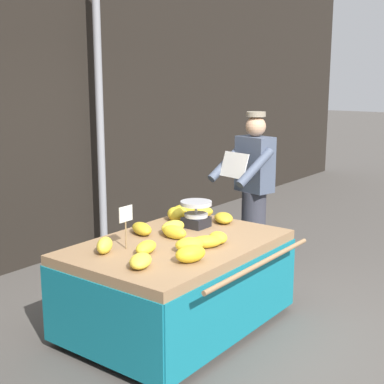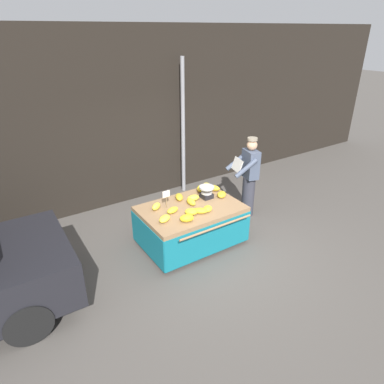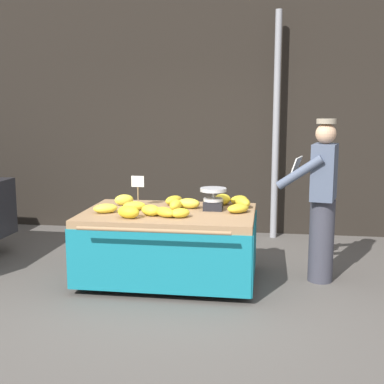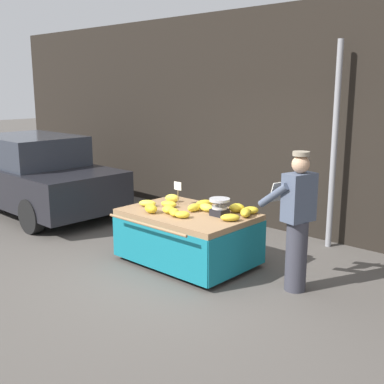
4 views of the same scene
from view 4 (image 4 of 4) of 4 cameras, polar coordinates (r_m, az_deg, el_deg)
ground_plane at (r=6.54m, az=-2.09°, el=-9.68°), size 60.00×60.00×0.00m
back_wall at (r=8.32m, az=11.69°, el=8.15°), size 16.00×0.24×3.75m
street_pole at (r=7.59m, az=16.39°, el=5.09°), size 0.09×0.09×3.12m
banana_cart at (r=6.75m, az=-0.52°, el=-3.93°), size 1.80×1.41×0.75m
weighing_scale at (r=6.49m, az=3.27°, el=-1.77°), size 0.28×0.28×0.23m
price_sign at (r=7.04m, az=-1.69°, el=0.46°), size 0.14×0.01×0.34m
banana_bunch_0 at (r=6.63m, az=6.88°, el=-2.15°), size 0.26×0.29×0.10m
banana_bunch_1 at (r=6.26m, az=4.51°, el=-3.00°), size 0.30×0.30×0.09m
banana_bunch_2 at (r=6.65m, az=-4.87°, el=-1.94°), size 0.28×0.23×0.12m
banana_bunch_3 at (r=6.71m, az=0.29°, el=-1.84°), size 0.13×0.25×0.11m
banana_bunch_4 at (r=6.97m, az=1.47°, el=-1.34°), size 0.23×0.30×0.10m
banana_bunch_5 at (r=6.62m, az=-2.78°, el=-2.04°), size 0.27×0.26×0.11m
banana_bunch_6 at (r=7.01m, az=-5.27°, el=-1.33°), size 0.29×0.25×0.10m
banana_bunch_7 at (r=6.95m, az=-2.74°, el=-1.42°), size 0.27×0.20×0.09m
banana_bunch_8 at (r=6.48m, az=6.33°, el=-2.41°), size 0.26×0.31×0.11m
banana_bunch_9 at (r=6.71m, az=1.71°, el=-1.85°), size 0.25×0.15×0.11m
banana_bunch_10 at (r=7.24m, az=-2.35°, el=-0.73°), size 0.24×0.20×0.12m
banana_bunch_11 at (r=6.49m, az=-2.10°, el=-2.39°), size 0.29×0.28×0.10m
banana_bunch_12 at (r=6.38m, az=-1.15°, el=-2.67°), size 0.25×0.24×0.09m
banana_bunch_13 at (r=6.68m, az=5.28°, el=-1.88°), size 0.26×0.26×0.13m
vendor_person at (r=5.94m, az=12.24°, el=-3.36°), size 0.65×0.61×1.71m
parked_car at (r=9.98m, az=-18.01°, el=1.94°), size 3.93×1.80×1.51m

